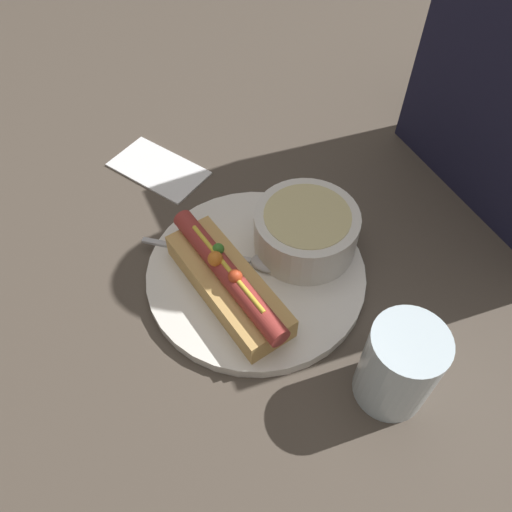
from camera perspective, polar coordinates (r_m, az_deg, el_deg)
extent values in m
plane|color=#4C4238|center=(0.59, 0.00, -2.44)|extent=(4.00, 4.00, 0.00)
cylinder|color=white|center=(0.58, 0.00, -2.03)|extent=(0.25, 0.25, 0.01)
cube|color=tan|center=(0.55, -3.20, -3.27)|extent=(0.18, 0.09, 0.03)
cylinder|color=#9E332D|center=(0.53, -3.30, -1.96)|extent=(0.19, 0.05, 0.02)
sphere|color=#387A28|center=(0.54, -4.33, 0.81)|extent=(0.01, 0.01, 0.01)
sphere|color=orange|center=(0.53, -4.80, -0.06)|extent=(0.02, 0.02, 0.02)
sphere|color=#C63F1E|center=(0.51, -2.39, -2.33)|extent=(0.02, 0.02, 0.02)
cylinder|color=gold|center=(0.52, -3.36, -1.27)|extent=(0.13, 0.03, 0.01)
cylinder|color=silver|center=(0.58, 5.70, 2.90)|extent=(0.12, 0.12, 0.05)
cylinder|color=#D1C184|center=(0.56, 5.87, 4.31)|extent=(0.10, 0.10, 0.01)
cube|color=#B7B7BC|center=(0.59, -6.89, 0.68)|extent=(0.09, 0.11, 0.00)
ellipsoid|color=#B7B7BC|center=(0.58, 1.39, -0.78)|extent=(0.05, 0.05, 0.01)
cylinder|color=silver|center=(0.49, 16.00, -12.05)|extent=(0.07, 0.07, 0.10)
cube|color=white|center=(0.72, -11.10, 9.82)|extent=(0.15, 0.13, 0.01)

